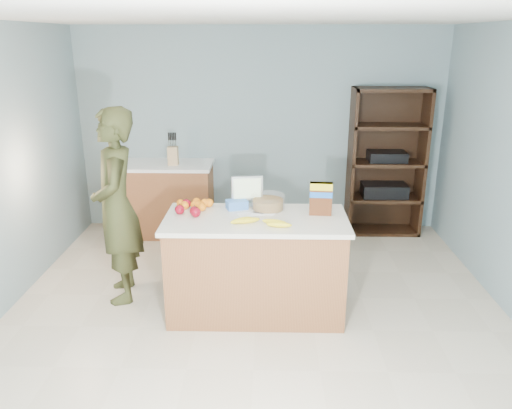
{
  "coord_description": "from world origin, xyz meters",
  "views": [
    {
      "loc": [
        0.1,
        -3.68,
        2.35
      ],
      "look_at": [
        0.0,
        0.35,
        1.0
      ],
      "focal_mm": 35.0,
      "sensor_mm": 36.0,
      "label": 1
    }
  ],
  "objects_px": {
    "tv": "(247,189)",
    "cereal_box": "(321,196)",
    "person": "(117,207)",
    "counter_peninsula": "(256,269)",
    "shelving_unit": "(385,165)"
  },
  "relations": [
    {
      "from": "shelving_unit",
      "to": "person",
      "type": "bearing_deg",
      "value": -147.65
    },
    {
      "from": "shelving_unit",
      "to": "cereal_box",
      "type": "height_order",
      "value": "shelving_unit"
    },
    {
      "from": "tv",
      "to": "cereal_box",
      "type": "height_order",
      "value": "cereal_box"
    },
    {
      "from": "counter_peninsula",
      "to": "person",
      "type": "relative_size",
      "value": 0.87
    },
    {
      "from": "shelving_unit",
      "to": "tv",
      "type": "xyz_separation_m",
      "value": [
        -1.64,
        -1.75,
        0.19
      ]
    },
    {
      "from": "counter_peninsula",
      "to": "person",
      "type": "height_order",
      "value": "person"
    },
    {
      "from": "tv",
      "to": "cereal_box",
      "type": "bearing_deg",
      "value": -18.49
    },
    {
      "from": "shelving_unit",
      "to": "person",
      "type": "distance_m",
      "value": 3.34
    },
    {
      "from": "person",
      "to": "cereal_box",
      "type": "xyz_separation_m",
      "value": [
        1.82,
        -0.18,
        0.17
      ]
    },
    {
      "from": "person",
      "to": "counter_peninsula",
      "type": "bearing_deg",
      "value": 63.0
    },
    {
      "from": "counter_peninsula",
      "to": "shelving_unit",
      "type": "xyz_separation_m",
      "value": [
        1.55,
        2.05,
        0.45
      ]
    },
    {
      "from": "counter_peninsula",
      "to": "cereal_box",
      "type": "relative_size",
      "value": 5.45
    },
    {
      "from": "counter_peninsula",
      "to": "person",
      "type": "bearing_deg",
      "value": 168.3
    },
    {
      "from": "person",
      "to": "tv",
      "type": "relative_size",
      "value": 6.36
    },
    {
      "from": "shelving_unit",
      "to": "person",
      "type": "relative_size",
      "value": 1.0
    }
  ]
}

